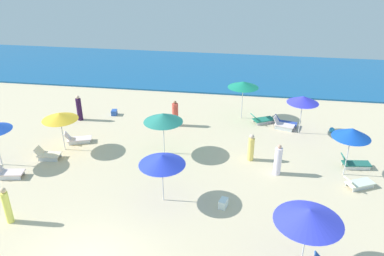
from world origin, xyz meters
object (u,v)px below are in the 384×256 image
at_px(umbrella_2, 162,160).
at_px(cooler_box_2, 114,112).
at_px(lounge_chair_3_0, 284,123).
at_px(cooler_box_1, 223,203).
at_px(umbrella_1, 309,216).
at_px(umbrella_5, 352,133).
at_px(beachgoer_2, 175,114).
at_px(beachgoer_1, 7,206).
at_px(lounge_chair_3_1, 283,125).
at_px(lounge_chair_5_1, 358,183).
at_px(lounge_chair_6_0, 8,172).
at_px(lounge_chair_7_0, 262,119).
at_px(beachgoer_0, 278,161).
at_px(beachgoer_4, 251,148).
at_px(beachgoer_3, 79,109).
at_px(lounge_chair_4_1, 48,154).
at_px(umbrella_0, 163,118).
at_px(lounge_chair_5_0, 354,163).
at_px(umbrella_7, 243,84).
at_px(beach_ball_0, 332,130).
at_px(umbrella_3, 303,100).
at_px(lounge_chair_4_0, 77,139).
at_px(umbrella_4, 60,116).

xyz_separation_m(umbrella_2, cooler_box_2, (-5.37, 8.76, -1.95)).
distance_m(lounge_chair_3_0, cooler_box_1, 9.39).
relative_size(umbrella_1, umbrella_2, 1.12).
xyz_separation_m(umbrella_5, beachgoer_2, (-9.47, 4.34, -1.57)).
xyz_separation_m(umbrella_1, beachgoer_1, (-11.74, 0.78, -1.56)).
height_order(lounge_chair_3_1, lounge_chair_5_1, lounge_chair_3_1).
bearing_deg(lounge_chair_6_0, lounge_chair_7_0, -65.82).
xyz_separation_m(umbrella_5, beachgoer_0, (-3.34, -0.44, -1.58)).
xyz_separation_m(lounge_chair_6_0, beachgoer_2, (7.07, 7.13, 0.50)).
bearing_deg(beachgoer_4, beachgoer_3, 119.33).
relative_size(umbrella_2, beachgoer_1, 1.38).
height_order(lounge_chair_5_1, beachgoer_2, beachgoer_2).
height_order(lounge_chair_4_1, beachgoer_2, beachgoer_2).
xyz_separation_m(umbrella_5, lounge_chair_7_0, (-4.02, 5.57, -2.11)).
distance_m(umbrella_0, lounge_chair_5_0, 10.24).
bearing_deg(beachgoer_3, lounge_chair_5_1, -14.70).
xyz_separation_m(lounge_chair_3_1, lounge_chair_6_0, (-13.83, -7.67, -0.00)).
relative_size(umbrella_5, lounge_chair_6_0, 1.69).
relative_size(umbrella_0, umbrella_2, 1.02).
height_order(lounge_chair_7_0, beachgoer_0, beachgoer_0).
distance_m(lounge_chair_5_0, beachgoer_0, 4.19).
relative_size(lounge_chair_3_0, lounge_chair_4_1, 1.15).
height_order(lounge_chair_6_0, beachgoer_4, beachgoer_4).
height_order(lounge_chair_4_1, lounge_chair_6_0, lounge_chair_6_0).
xyz_separation_m(umbrella_7, beach_ball_0, (5.59, -1.29, -2.19)).
distance_m(umbrella_3, cooler_box_1, 9.13).
bearing_deg(beach_ball_0, umbrella_3, -168.56).
relative_size(lounge_chair_4_0, beachgoer_1, 0.93).
xyz_separation_m(umbrella_2, beachgoer_4, (3.84, 4.18, -1.40)).
relative_size(lounge_chair_3_1, beach_ball_0, 4.28).
bearing_deg(beachgoer_3, beach_ball_0, 5.42).
distance_m(lounge_chair_4_0, lounge_chair_4_1, 2.16).
height_order(umbrella_4, umbrella_7, umbrella_7).
height_order(umbrella_3, lounge_chair_5_0, umbrella_3).
bearing_deg(beach_ball_0, beachgoer_0, -124.25).
height_order(beachgoer_2, beach_ball_0, beachgoer_2).
distance_m(lounge_chair_4_0, beach_ball_0, 15.35).
relative_size(lounge_chair_6_0, beachgoer_0, 0.92).
xyz_separation_m(umbrella_1, lounge_chair_4_1, (-12.70, 5.82, -2.11)).
height_order(lounge_chair_5_0, lounge_chair_6_0, lounge_chair_5_0).
bearing_deg(beachgoer_0, lounge_chair_4_0, 33.74).
height_order(lounge_chair_3_0, beachgoer_3, beachgoer_3).
distance_m(lounge_chair_5_0, umbrella_7, 8.31).
bearing_deg(umbrella_1, beachgoer_4, 104.39).
height_order(lounge_chair_7_0, beachgoer_1, beachgoer_1).
xyz_separation_m(lounge_chair_3_0, lounge_chair_5_1, (3.04, -6.35, -0.00)).
relative_size(lounge_chair_5_1, cooler_box_2, 3.36).
xyz_separation_m(umbrella_3, beach_ball_0, (2.03, 0.41, -2.04)).
distance_m(lounge_chair_4_0, beachgoer_3, 3.29).
bearing_deg(beachgoer_1, lounge_chair_4_1, -9.96).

